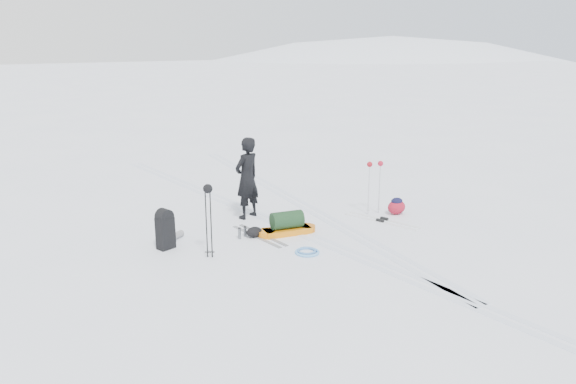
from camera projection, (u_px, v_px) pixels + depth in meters
name	position (u px, v px, depth m)	size (l,w,h in m)	color
ground	(293.00, 229.00, 12.90)	(200.00, 200.00, 0.00)	white
snow_hill_backdrop	(311.00, 361.00, 132.08)	(359.50, 192.00, 162.45)	white
ski_tracks	(293.00, 215.00, 13.93)	(3.38, 17.97, 0.01)	silver
skier	(247.00, 178.00, 13.51)	(0.73, 0.48, 1.99)	black
pulk_sled	(287.00, 225.00, 12.56)	(1.42, 0.66, 0.52)	orange
expedition_rucksack	(166.00, 229.00, 11.69)	(0.81, 0.75, 0.87)	black
ski_poles_black	(208.00, 198.00, 10.93)	(0.20, 0.19, 1.52)	black
ski_poles_silver	(375.00, 170.00, 13.78)	(0.42, 0.21, 1.34)	silver
touring_skis_grey	(259.00, 235.00, 12.47)	(0.39, 1.80, 0.07)	gray
touring_skis_white	(382.00, 221.00, 13.48)	(0.82, 1.96, 0.07)	silver
rope_coil	(307.00, 252.00, 11.47)	(0.54, 0.54, 0.06)	#62AEEF
small_daypack	(397.00, 206.00, 13.99)	(0.50, 0.38, 0.42)	maroon
thermos_pair	(242.00, 232.00, 12.33)	(0.27, 0.16, 0.26)	slate
stuff_sack	(254.00, 232.00, 12.38)	(0.40, 0.32, 0.23)	black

